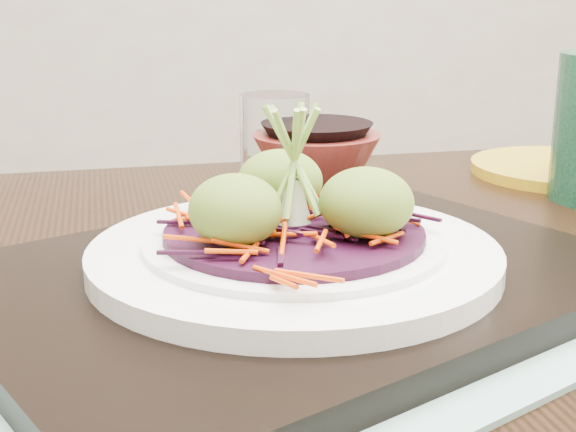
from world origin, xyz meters
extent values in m
cube|color=black|center=(-0.11, -0.07, 0.75)|extent=(1.25, 0.85, 0.04)
cube|color=gray|center=(-0.13, -0.11, 0.77)|extent=(0.63, 0.57, 0.00)
cube|color=black|center=(-0.13, -0.11, 0.79)|extent=(0.54, 0.49, 0.02)
cylinder|color=white|center=(-0.13, -0.11, 0.80)|extent=(0.29, 0.29, 0.02)
cylinder|color=white|center=(-0.13, -0.11, 0.81)|extent=(0.21, 0.21, 0.01)
cylinder|color=#2F0923|center=(-0.13, -0.11, 0.82)|extent=(0.18, 0.18, 0.01)
ellipsoid|color=olive|center=(-0.18, -0.14, 0.84)|extent=(0.07, 0.07, 0.05)
ellipsoid|color=olive|center=(-0.09, -0.14, 0.84)|extent=(0.07, 0.07, 0.05)
ellipsoid|color=olive|center=(-0.13, -0.07, 0.84)|extent=(0.07, 0.07, 0.05)
cylinder|color=white|center=(-0.09, 0.19, 0.82)|extent=(0.10, 0.10, 0.10)
cylinder|color=maroon|center=(-0.05, 0.13, 0.78)|extent=(0.19, 0.19, 0.01)
cylinder|color=#BC8F14|center=(0.26, 0.20, 0.78)|extent=(0.26, 0.26, 0.01)
camera|label=1|loc=(-0.25, -0.63, 0.99)|focal=50.00mm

